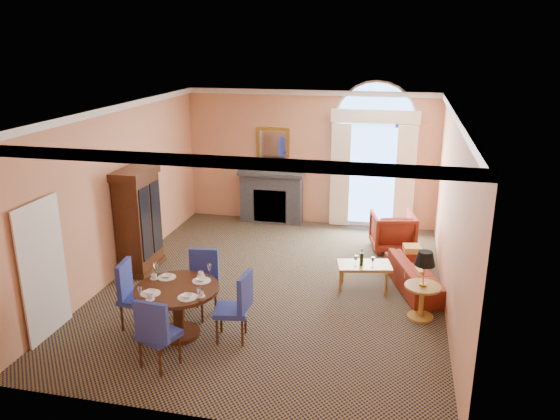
% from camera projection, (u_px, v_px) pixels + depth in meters
% --- Properties ---
extents(ground, '(7.50, 7.50, 0.00)m').
position_uv_depth(ground, '(274.00, 285.00, 10.03)').
color(ground, black).
rests_on(ground, ground).
extents(room_envelope, '(6.04, 7.52, 3.45)m').
position_uv_depth(room_envelope, '(281.00, 144.00, 9.89)').
color(room_envelope, tan).
rests_on(room_envelope, ground).
extents(armoire, '(0.58, 1.02, 2.01)m').
position_uv_depth(armoire, '(139.00, 222.00, 10.48)').
color(armoire, black).
rests_on(armoire, ground).
extents(dining_table, '(1.27, 1.27, 1.00)m').
position_uv_depth(dining_table, '(178.00, 300.00, 8.18)').
color(dining_table, black).
rests_on(dining_table, ground).
extents(dining_chair_north, '(0.59, 0.59, 1.08)m').
position_uv_depth(dining_chair_north, '(201.00, 278.00, 8.88)').
color(dining_chair_north, navy).
rests_on(dining_chair_north, ground).
extents(dining_chair_south, '(0.62, 0.62, 1.08)m').
position_uv_depth(dining_chair_south, '(155.00, 330.00, 7.30)').
color(dining_chair_south, navy).
rests_on(dining_chair_south, ground).
extents(dining_chair_east, '(0.55, 0.55, 1.08)m').
position_uv_depth(dining_chair_east, '(238.00, 303.00, 8.05)').
color(dining_chair_east, navy).
rests_on(dining_chair_east, ground).
extents(dining_chair_west, '(0.55, 0.55, 1.08)m').
position_uv_depth(dining_chair_west, '(132.00, 291.00, 8.43)').
color(dining_chair_west, navy).
rests_on(dining_chair_west, ground).
extents(sofa, '(1.23, 1.93, 0.53)m').
position_uv_depth(sofa, '(417.00, 275.00, 9.83)').
color(sofa, maroon).
rests_on(sofa, ground).
extents(armchair, '(1.05, 1.07, 0.82)m').
position_uv_depth(armchair, '(393.00, 231.00, 11.63)').
color(armchair, maroon).
rests_on(armchair, ground).
extents(coffee_table, '(1.04, 0.72, 0.79)m').
position_uv_depth(coffee_table, '(364.00, 266.00, 9.76)').
color(coffee_table, '#AF7F34').
rests_on(coffee_table, ground).
extents(side_table, '(0.58, 0.58, 1.13)m').
position_uv_depth(side_table, '(424.00, 277.00, 8.65)').
color(side_table, '#AF7F34').
rests_on(side_table, ground).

